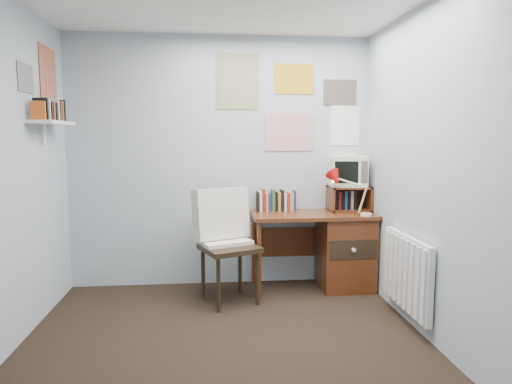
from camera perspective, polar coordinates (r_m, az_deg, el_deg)
ground at (r=3.23m, az=-3.53°, el=-20.83°), size 3.50×3.50×0.00m
back_wall at (r=4.62m, az=-4.49°, el=3.73°), size 3.00×0.02×2.50m
right_wall at (r=3.29m, az=23.44°, el=1.91°), size 0.02×3.50×2.50m
desk at (r=4.65m, az=10.37°, el=-6.87°), size 1.20×0.55×0.76m
desk_chair at (r=4.16m, az=-3.32°, el=-7.04°), size 0.66×0.65×1.00m
desk_lamp at (r=4.40m, az=13.67°, el=-0.48°), size 0.29×0.25×0.38m
tv_riser at (r=4.70m, az=11.52°, el=-0.80°), size 0.40×0.30×0.25m
crt_tv at (r=4.69m, az=11.35°, el=2.76°), size 0.38×0.35×0.33m
book_row at (r=4.63m, az=3.78°, el=-0.98°), size 0.60×0.14×0.22m
radiator at (r=3.90m, az=18.36°, el=-9.57°), size 0.09×0.80×0.60m
wall_shelf at (r=4.17m, az=-24.14°, el=7.91°), size 0.20×0.62×0.24m
posters_back at (r=4.68m, az=4.20°, el=11.13°), size 1.20×0.01×0.90m
posters_left at (r=4.23m, az=-25.64°, el=12.99°), size 0.01×0.70×0.60m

